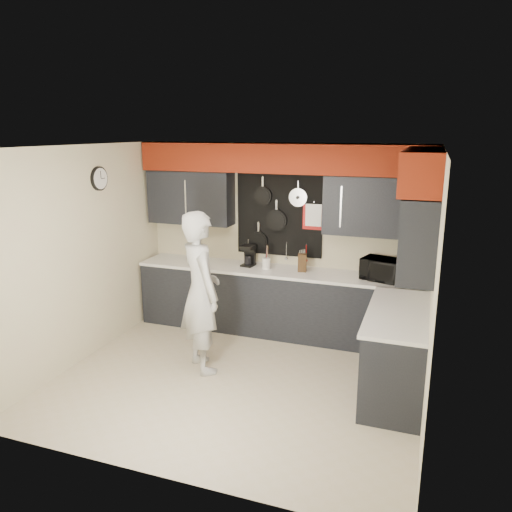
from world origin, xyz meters
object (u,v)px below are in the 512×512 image
at_px(utensil_crock, 266,263).
at_px(coffee_maker, 249,255).
at_px(microwave, 383,269).
at_px(person, 201,292).
at_px(knife_block, 302,263).

height_order(utensil_crock, coffee_maker, coffee_maker).
xyz_separation_m(microwave, utensil_crock, (-1.55, 0.03, -0.07)).
bearing_deg(microwave, person, -129.62).
xyz_separation_m(utensil_crock, coffee_maker, (-0.28, 0.06, 0.08)).
bearing_deg(utensil_crock, knife_block, 2.33).
bearing_deg(person, coffee_maker, -49.32).
height_order(utensil_crock, person, person).
relative_size(utensil_crock, person, 0.08).
relative_size(knife_block, coffee_maker, 0.83).
distance_m(knife_block, utensil_crock, 0.50).
bearing_deg(knife_block, coffee_maker, 166.83).
bearing_deg(person, knife_block, -78.62).
distance_m(knife_block, coffee_maker, 0.78).
xyz_separation_m(knife_block, coffee_maker, (-0.78, 0.04, 0.03)).
bearing_deg(person, microwave, -101.79).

